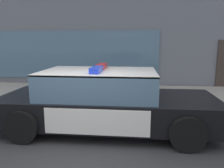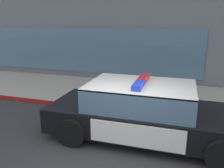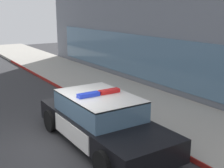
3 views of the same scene
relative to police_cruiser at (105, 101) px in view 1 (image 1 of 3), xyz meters
name	(u,v)px [view 1 (image 1 of 3)]	position (x,y,z in m)	size (l,w,h in m)	color
ground	(76,154)	(-0.36, -1.28, -0.68)	(48.00, 48.00, 0.00)	#303033
sidewalk	(107,95)	(-0.36, 3.08, -0.60)	(48.00, 3.54, 0.15)	#A39E93
curb_red_paint	(99,109)	(-0.36, 1.29, -0.60)	(28.80, 0.04, 0.14)	maroon
storefront_building	(83,3)	(-2.70, 9.71, 3.78)	(24.20, 9.70, 8.91)	slate
police_cruiser	(105,101)	(0.00, 0.00, 0.00)	(4.87, 2.11, 1.49)	black
fire_hydrant	(71,90)	(-1.36, 1.83, -0.18)	(0.34, 0.39, 0.73)	silver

